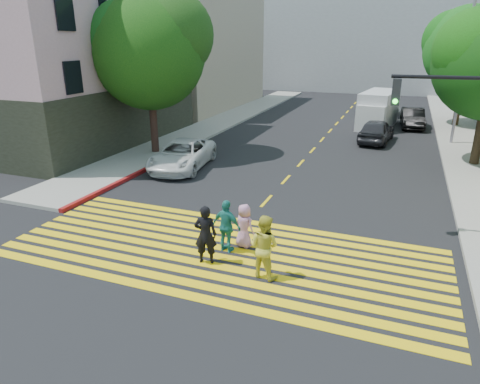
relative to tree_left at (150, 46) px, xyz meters
The scene contains 22 objects.
ground 14.91m from the tree_left, 53.46° to the right, with size 120.00×120.00×0.00m, color black.
sidewalk_left 12.40m from the tree_left, 91.73° to the left, with size 3.00×40.00×0.15m, color gray.
sidewalk_right 18.08m from the tree_left, 13.43° to the left, with size 3.00×60.00×0.15m, color gray.
curb_red 7.74m from the tree_left, 75.83° to the right, with size 0.20×8.00×0.16m, color maroon.
crosswalk 13.99m from the tree_left, 50.04° to the right, with size 13.40×5.30×0.01m.
lane_line 15.25m from the tree_left, 54.57° to the left, with size 0.12×34.40×0.01m.
building_left_pink 7.99m from the tree_left, behind, with size 12.10×14.10×11.00m.
building_left_tan 18.72m from the tree_left, 114.76° to the left, with size 12.00×16.00×10.00m, color tan.
backdrop_block 37.87m from the tree_left, 77.54° to the left, with size 30.00×8.00×12.00m, color gray.
tree_left is the anchor object (origin of this frame).
tree_right_far 22.40m from the tree_left, 41.76° to the left, with size 8.12×7.90×8.66m.
pedestrian_man 14.09m from the tree_left, 52.48° to the right, with size 0.65×0.43×1.79m, color black.
pedestrian_woman 15.28m from the tree_left, 47.09° to the right, with size 0.88×0.69×1.81m, color gold.
pedestrian_child 13.61m from the tree_left, 46.23° to the right, with size 0.69×0.45×1.42m, color #C783AD.
pedestrian_extra 13.66m from the tree_left, 49.01° to the right, with size 0.98×0.41×1.67m, color #238078.
white_sedan 6.18m from the tree_left, 36.60° to the right, with size 2.32×5.02×1.40m, color silver.
dark_car_near 14.61m from the tree_left, 33.12° to the left, with size 1.75×4.34×1.48m, color black.
silver_car 22.70m from the tree_left, 58.62° to the left, with size 1.87×4.59×1.33m, color #BDBDBD.
dark_car_parked 19.74m from the tree_left, 44.53° to the left, with size 1.50×4.31×1.42m, color black.
white_van 17.49m from the tree_left, 48.79° to the left, with size 2.75×5.69×2.58m.
traffic_signal 16.61m from the tree_left, 22.99° to the right, with size 3.78×0.59×5.54m.
street_lamp 17.79m from the tree_left, 28.08° to the left, with size 2.23×0.47×9.86m.
Camera 1 is at (4.81, -9.53, 6.23)m, focal length 32.00 mm.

